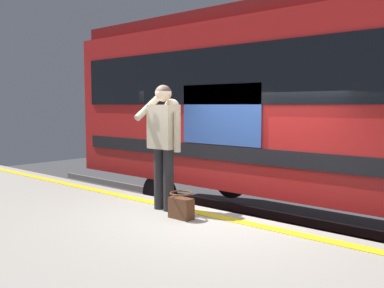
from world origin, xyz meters
name	(u,v)px	position (x,y,z in m)	size (l,w,h in m)	color
ground_plane	(226,278)	(0.00, 0.00, 0.00)	(24.98, 24.98, 0.00)	#3D3D3F
safety_line	(212,216)	(0.00, 0.30, 0.91)	(12.86, 0.16, 0.01)	yellow
track_rail_near	(285,243)	(0.00, -1.61, 0.08)	(17.05, 0.08, 0.16)	slate
track_rail_far	(323,224)	(0.00, -3.04, 0.08)	(17.05, 0.08, 0.16)	slate
train_carriage	(381,99)	(-1.18, -2.32, 2.41)	(11.22, 2.91, 3.73)	red
passenger	(164,137)	(0.69, 0.47, 1.90)	(0.57, 0.55, 1.67)	#262628
handbag	(181,206)	(0.21, 0.66, 1.06)	(0.32, 0.29, 0.33)	#59331E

